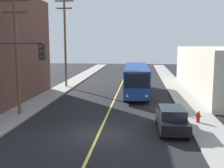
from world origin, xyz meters
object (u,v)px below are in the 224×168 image
city_bus (136,78)px  fire_hydrant (198,116)px  traffic_signal_left_corner (12,68)px  utility_pole_near (17,48)px  utility_pole_mid (65,38)px  parked_car_black (172,119)px

city_bus → fire_hydrant: (4.65, -11.56, -1.23)m
city_bus → traffic_signal_left_corner: size_ratio=2.03×
utility_pole_near → fire_hydrant: utility_pole_near is taller
traffic_signal_left_corner → utility_pole_mid: bearing=95.0°
parked_car_black → fire_hydrant: 2.79m
city_bus → parked_car_black: bearing=-79.2°
city_bus → utility_pole_near: utility_pole_near is taller
city_bus → parked_car_black: city_bus is taller
city_bus → utility_pole_near: 14.42m
traffic_signal_left_corner → fire_hydrant: bearing=15.1°
utility_pole_mid → fire_hydrant: utility_pole_mid is taller
city_bus → traffic_signal_left_corner: 16.89m
utility_pole_near → utility_pole_mid: bearing=89.8°
city_bus → utility_pole_near: (-9.29, -10.43, 3.59)m
utility_pole_mid → traffic_signal_left_corner: size_ratio=1.92×
utility_pole_near → parked_car_black: bearing=-14.0°
utility_pole_near → fire_hydrant: size_ratio=11.36×
traffic_signal_left_corner → fire_hydrant: (12.26, 3.31, -3.72)m
parked_car_black → utility_pole_mid: bearing=124.4°
traffic_signal_left_corner → parked_car_black: bearing=8.3°
city_bus → fire_hydrant: size_ratio=14.53×
utility_pole_mid → city_bus: bearing=-22.8°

